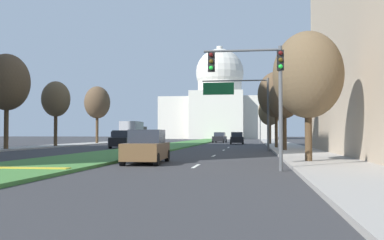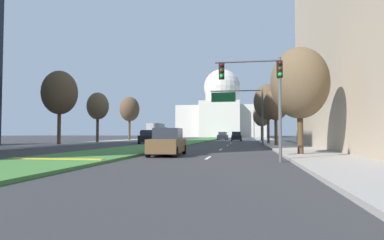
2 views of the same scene
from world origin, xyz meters
name	(u,v)px [view 1 (image 1 of 2)]	position (x,y,z in m)	size (l,w,h in m)	color
ground_plane	(190,143)	(0.00, 61.59, 0.00)	(271.02, 271.02, 0.00)	#333335
grass_median	(184,144)	(0.00, 55.44, 0.07)	(5.45, 110.87, 0.14)	#427A38
median_curb_nose	(12,168)	(0.00, 10.47, 0.16)	(4.91, 0.50, 0.04)	gold
lane_dashes_right	(231,146)	(7.07, 48.63, 0.00)	(0.16, 74.32, 0.01)	silver
sidewalk_left	(77,144)	(-13.40, 49.28, 0.07)	(4.00, 110.87, 0.15)	#9E9991
sidewalk_right	(283,145)	(13.40, 49.28, 0.07)	(4.00, 110.87, 0.15)	#9E9991
capitol_building	(220,106)	(0.00, 122.44, 9.57)	(32.84, 25.85, 27.50)	beige
traffic_light_near_right	(260,80)	(10.06, 12.20, 3.80)	(3.34, 0.35, 5.20)	#515456
traffic_light_far_right	(260,122)	(10.90, 64.37, 3.31)	(0.28, 0.35, 5.20)	#515456
overhead_guide_sign	(242,99)	(8.84, 33.12, 4.67)	(5.99, 0.20, 6.50)	#515456
street_tree_right_near	(308,75)	(12.57, 16.73, 4.55)	(3.58, 3.58, 6.81)	#4C3823
street_tree_left_mid	(7,82)	(-12.48, 30.78, 6.20)	(4.14, 4.14, 8.82)	#4C3823
street_tree_right_mid	(284,99)	(12.44, 31.68, 4.45)	(2.67, 2.67, 6.17)	#4C3823
street_tree_left_far	(56,99)	(-12.15, 40.09, 5.37)	(3.18, 3.18, 7.41)	#4C3823
street_tree_right_far	(276,95)	(12.09, 38.59, 5.46)	(3.71, 3.71, 7.80)	#4C3823
street_tree_left_distant	(97,103)	(-12.78, 54.93, 6.03)	(3.76, 3.76, 8.43)	#4C3823
street_tree_right_distant	(270,111)	(12.02, 54.15, 4.54)	(3.10, 3.10, 6.52)	#4C3823
sedan_lead_stopped	(147,148)	(4.29, 15.97, 0.82)	(2.10, 4.53, 1.75)	brown
sedan_midblock	(123,140)	(-3.89, 38.67, 0.87)	(2.14, 4.72, 1.87)	black
sedan_distant	(119,139)	(-7.18, 47.88, 0.84)	(1.98, 4.22, 1.80)	silver
sedan_far_horizon	(237,138)	(7.43, 57.38, 0.81)	(2.09, 4.55, 1.74)	black
sedan_very_far	(220,138)	(4.19, 67.15, 0.81)	(2.24, 4.42, 1.74)	black
box_truck_delivery	(133,132)	(-7.04, 53.85, 1.68)	(2.40, 6.40, 3.20)	black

